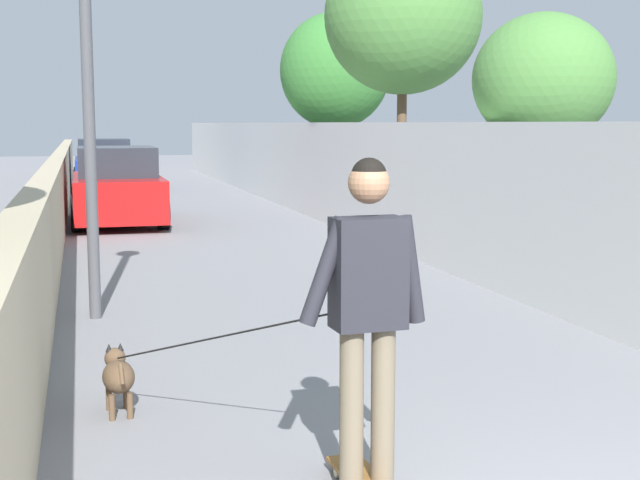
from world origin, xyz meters
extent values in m
plane|color=gray|center=(14.00, 0.00, 0.00)|extent=(80.00, 80.00, 0.00)
cube|color=tan|center=(12.00, 2.68, 0.66)|extent=(48.00, 0.30, 1.33)
cube|color=white|center=(12.00, -2.68, 1.01)|extent=(48.00, 0.30, 2.02)
cylinder|color=brown|center=(7.50, -3.60, 1.01)|extent=(0.24, 0.24, 2.02)
ellipsoid|color=#4C843D|center=(7.50, -3.60, 2.57)|extent=(1.82, 1.82, 1.71)
cylinder|color=brown|center=(19.00, -4.11, 1.24)|extent=(0.30, 0.30, 2.49)
ellipsoid|color=#387A33|center=(19.00, -4.11, 3.33)|extent=(2.81, 2.81, 2.93)
cylinder|color=brown|center=(13.00, -3.70, 1.55)|extent=(0.19, 0.19, 3.10)
ellipsoid|color=#4C843D|center=(13.00, -3.70, 3.99)|extent=(2.95, 2.95, 2.90)
cylinder|color=#4C4C51|center=(6.33, 2.13, 1.81)|extent=(0.12, 0.12, 3.61)
cylinder|color=beige|center=(1.66, 0.87, 0.03)|extent=(0.06, 0.03, 0.06)
cylinder|color=beige|center=(1.67, 0.73, 0.03)|extent=(0.06, 0.03, 0.06)
cylinder|color=#726651|center=(1.38, 0.87, 0.51)|extent=(0.14, 0.14, 0.85)
cylinder|color=#726651|center=(1.39, 0.69, 0.51)|extent=(0.14, 0.14, 0.85)
cube|color=#26262D|center=(1.38, 0.78, 1.23)|extent=(0.24, 0.39, 0.59)
cylinder|color=#26262D|center=(1.37, 1.02, 1.25)|extent=(0.10, 0.29, 0.58)
cylinder|color=#26262D|center=(1.40, 0.54, 1.23)|extent=(0.10, 0.18, 0.59)
sphere|color=#9E7051|center=(1.38, 0.78, 1.70)|extent=(0.22, 0.22, 0.22)
sphere|color=black|center=(1.38, 0.78, 1.74)|extent=(0.19, 0.19, 0.19)
ellipsoid|color=brown|center=(3.12, 2.02, 0.27)|extent=(0.38, 0.24, 0.22)
sphere|color=brown|center=(3.36, 2.03, 0.34)|extent=(0.15, 0.15, 0.15)
cone|color=black|center=(3.36, 2.07, 0.42)|extent=(0.05, 0.05, 0.06)
cone|color=black|center=(3.36, 1.99, 0.42)|extent=(0.05, 0.05, 0.06)
cylinder|color=brown|center=(3.23, 2.09, 0.09)|extent=(0.04, 0.04, 0.18)
cylinder|color=brown|center=(3.24, 1.97, 0.09)|extent=(0.04, 0.04, 0.18)
cylinder|color=brown|center=(3.00, 2.07, 0.09)|extent=(0.04, 0.04, 0.18)
cylinder|color=brown|center=(3.01, 1.95, 0.09)|extent=(0.04, 0.04, 0.18)
cylinder|color=brown|center=(2.89, 2.01, 0.35)|extent=(0.14, 0.04, 0.13)
cylinder|color=black|center=(2.25, 1.40, 0.73)|extent=(1.74, 1.25, 0.66)
cube|color=#B71414|center=(15.22, 1.53, 0.56)|extent=(4.00, 1.70, 0.80)
cube|color=#262B33|center=(15.22, 1.53, 1.24)|extent=(2.08, 1.50, 0.60)
cylinder|color=black|center=(16.46, 2.32, 0.32)|extent=(0.64, 0.22, 0.64)
cylinder|color=black|center=(16.46, 0.74, 0.32)|extent=(0.64, 0.22, 0.64)
cylinder|color=black|center=(13.98, 2.32, 0.32)|extent=(0.64, 0.22, 0.64)
cylinder|color=black|center=(13.98, 0.74, 0.32)|extent=(0.64, 0.22, 0.64)
cube|color=navy|center=(24.90, 1.53, 0.56)|extent=(3.91, 1.70, 0.80)
cube|color=#262B33|center=(24.90, 1.53, 1.24)|extent=(2.03, 1.50, 0.60)
cylinder|color=black|center=(26.12, 2.32, 0.32)|extent=(0.64, 0.22, 0.64)
cylinder|color=black|center=(26.12, 0.74, 0.32)|extent=(0.64, 0.22, 0.64)
cylinder|color=black|center=(23.69, 2.32, 0.32)|extent=(0.64, 0.22, 0.64)
cylinder|color=black|center=(23.69, 0.74, 0.32)|extent=(0.64, 0.22, 0.64)
camera|label=1|loc=(-2.99, 2.23, 2.01)|focal=49.77mm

